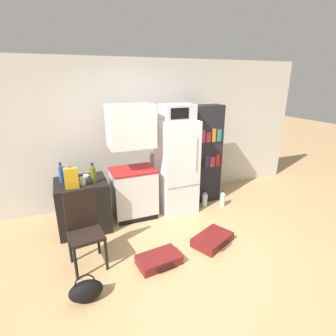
% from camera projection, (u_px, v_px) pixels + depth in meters
% --- Properties ---
extents(ground_plane, '(24.00, 24.00, 0.00)m').
position_uv_depth(ground_plane, '(190.00, 253.00, 3.61)').
color(ground_plane, tan).
extents(wall_back, '(6.40, 0.10, 2.63)m').
position_uv_depth(wall_back, '(154.00, 132.00, 5.01)').
color(wall_back, beige).
rests_on(wall_back, ground_plane).
extents(side_table, '(0.77, 0.71, 0.79)m').
position_uv_depth(side_table, '(83.00, 205.00, 4.12)').
color(side_table, black).
rests_on(side_table, ground_plane).
extents(kitchen_hutch, '(0.73, 0.56, 1.90)m').
position_uv_depth(kitchen_hutch, '(133.00, 167.00, 4.33)').
color(kitchen_hutch, silver).
rests_on(kitchen_hutch, ground_plane).
extents(refrigerator, '(0.61, 0.65, 1.63)m').
position_uv_depth(refrigerator, '(177.00, 166.00, 4.60)').
color(refrigerator, white).
rests_on(refrigerator, ground_plane).
extents(microwave, '(0.53, 0.42, 0.26)m').
position_uv_depth(microwave, '(177.00, 112.00, 4.30)').
color(microwave, '#B7B7BC').
rests_on(microwave, refrigerator).
extents(bookshelf, '(0.53, 0.33, 1.84)m').
position_uv_depth(bookshelf, '(206.00, 154.00, 4.94)').
color(bookshelf, black).
rests_on(bookshelf, ground_plane).
extents(bottle_milk_white, '(0.08, 0.08, 0.16)m').
position_uv_depth(bottle_milk_white, '(83.00, 181.00, 3.83)').
color(bottle_milk_white, white).
rests_on(bottle_milk_white, side_table).
extents(bottle_olive_oil, '(0.09, 0.09, 0.31)m').
position_uv_depth(bottle_olive_oil, '(93.00, 174.00, 3.90)').
color(bottle_olive_oil, '#566619').
rests_on(bottle_olive_oil, side_table).
extents(bottle_amber_beer, '(0.09, 0.09, 0.19)m').
position_uv_depth(bottle_amber_beer, '(71.00, 174.00, 4.08)').
color(bottle_amber_beer, brown).
rests_on(bottle_amber_beer, side_table).
extents(bottle_ketchup_red, '(0.08, 0.08, 0.19)m').
position_uv_depth(bottle_ketchup_red, '(73.00, 177.00, 3.94)').
color(bottle_ketchup_red, '#AD1914').
rests_on(bottle_ketchup_red, side_table).
extents(bottle_blue_soda, '(0.07, 0.07, 0.31)m').
position_uv_depth(bottle_blue_soda, '(61.00, 174.00, 3.90)').
color(bottle_blue_soda, '#1E47A3').
rests_on(bottle_blue_soda, side_table).
extents(bowl, '(0.13, 0.13, 0.04)m').
position_uv_depth(bowl, '(85.00, 176.00, 4.14)').
color(bowl, silver).
rests_on(bowl, side_table).
extents(cereal_box, '(0.19, 0.07, 0.30)m').
position_uv_depth(cereal_box, '(71.00, 178.00, 3.69)').
color(cereal_box, gold).
rests_on(cereal_box, side_table).
extents(chair, '(0.45, 0.45, 1.00)m').
position_uv_depth(chair, '(83.00, 223.00, 3.26)').
color(chair, black).
rests_on(chair, ground_plane).
extents(suitcase_large_flat, '(0.68, 0.58, 0.13)m').
position_uv_depth(suitcase_large_flat, '(212.00, 239.00, 3.80)').
color(suitcase_large_flat, maroon).
rests_on(suitcase_large_flat, ground_plane).
extents(suitcase_small_flat, '(0.58, 0.41, 0.12)m').
position_uv_depth(suitcase_small_flat, '(159.00, 260.00, 3.38)').
color(suitcase_small_flat, maroon).
rests_on(suitcase_small_flat, ground_plane).
extents(handbag, '(0.36, 0.20, 0.33)m').
position_uv_depth(handbag, '(86.00, 291.00, 2.80)').
color(handbag, black).
rests_on(handbag, ground_plane).
extents(water_bottle_front, '(0.10, 0.10, 0.31)m').
position_uv_depth(water_bottle_front, '(205.00, 200.00, 4.90)').
color(water_bottle_front, silver).
rests_on(water_bottle_front, ground_plane).
extents(water_bottle_middle, '(0.09, 0.09, 0.32)m').
position_uv_depth(water_bottle_middle, '(223.00, 199.00, 4.90)').
color(water_bottle_middle, silver).
rests_on(water_bottle_middle, ground_plane).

